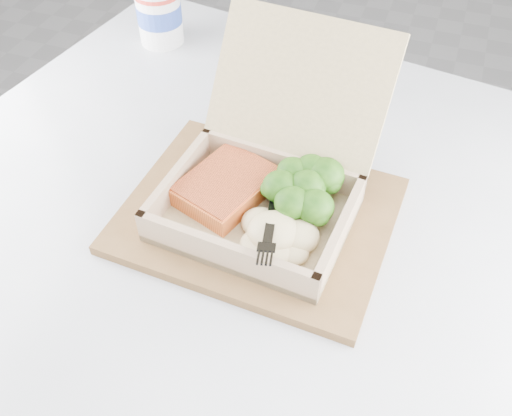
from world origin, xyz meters
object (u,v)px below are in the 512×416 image
(cafe_table, at_px, (232,292))
(takeout_container, at_px, (271,169))
(serving_tray, at_px, (258,215))
(paper_cup, at_px, (159,14))

(cafe_table, relative_size, takeout_container, 3.43)
(takeout_container, bearing_deg, cafe_table, -150.91)
(cafe_table, xyz_separation_m, takeout_container, (0.05, 0.02, 0.26))
(serving_tray, distance_m, paper_cup, 0.46)
(serving_tray, xyz_separation_m, takeout_container, (0.01, 0.03, 0.05))
(paper_cup, bearing_deg, serving_tray, -48.99)
(cafe_table, distance_m, serving_tray, 0.21)
(serving_tray, height_order, takeout_container, takeout_container)
(cafe_table, xyz_separation_m, serving_tray, (0.04, -0.01, 0.20))
(cafe_table, bearing_deg, paper_cup, 127.16)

